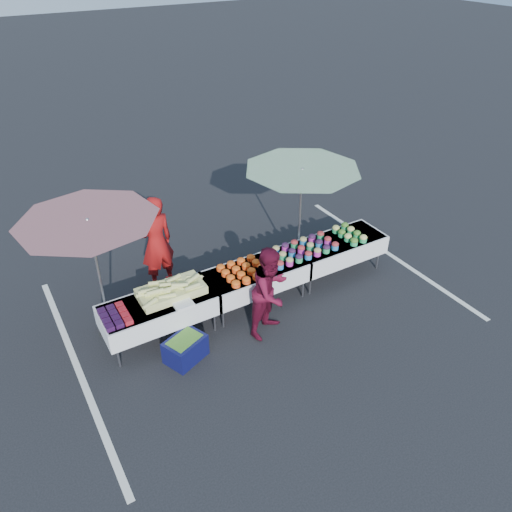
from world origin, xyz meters
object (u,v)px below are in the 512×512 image
vendor (156,243)px  table_center (256,276)px  customer (271,291)px  table_left (159,309)px  storage_bin (185,348)px  umbrella_right (302,178)px  table_right (337,248)px  umbrella_left (89,230)px

vendor → table_center: bearing=122.6°
vendor → customer: size_ratio=1.15×
table_left → storage_bin: table_left is taller
customer → storage_bin: customer is taller
table_center → umbrella_right: size_ratio=0.76×
customer → table_center: bearing=53.9°
vendor → umbrella_right: size_ratio=0.75×
table_left → vendor: vendor is taller
table_right → vendor: bearing=155.5°
customer → umbrella_left: bearing=126.8°
table_left → vendor: (0.53, 1.40, 0.33)m
umbrella_left → storage_bin: bearing=-56.2°
table_right → customer: bearing=-159.2°
umbrella_right → storage_bin: bearing=-158.5°
table_right → storage_bin: size_ratio=2.54×
vendor → umbrella_left: size_ratio=0.73×
table_left → customer: bearing=-24.7°
table_left → storage_bin: (0.13, -0.65, -0.38)m
customer → storage_bin: size_ratio=2.18×
storage_bin → umbrella_left: bearing=101.4°
vendor → umbrella_left: umbrella_left is taller
table_right → vendor: 3.39m
storage_bin → table_right: bearing=-11.8°
table_right → customer: (-1.97, -0.75, 0.22)m
umbrella_left → storage_bin: umbrella_left is taller
table_center → umbrella_left: (-2.50, 0.59, 1.38)m
storage_bin → vendor: bearing=56.5°
table_right → storage_bin: bearing=-169.4°
umbrella_left → umbrella_right: 3.75m
umbrella_right → storage_bin: 3.59m
table_center → umbrella_left: umbrella_left is taller
storage_bin → customer: bearing=-26.2°
table_center → table_right: bearing=0.0°
table_right → umbrella_left: bearing=172.1°
umbrella_right → storage_bin: size_ratio=3.32×
customer → storage_bin: 1.61m
table_center → vendor: size_ratio=1.01×
table_right → storage_bin: 3.55m
table_left → umbrella_left: umbrella_left is taller
vendor → storage_bin: bearing=69.4°
table_center → vendor: bearing=132.1°
table_center → table_left: bearing=180.0°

